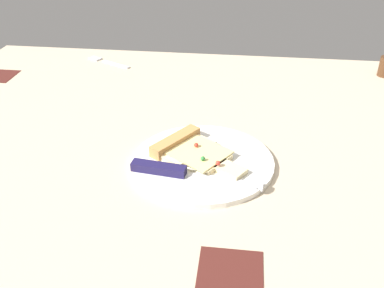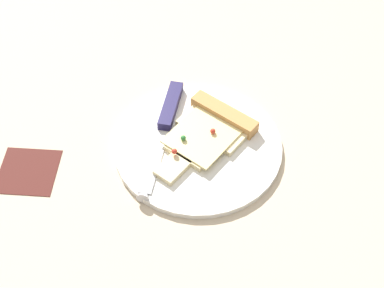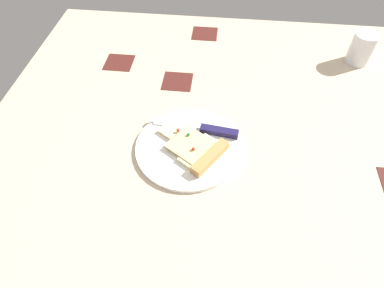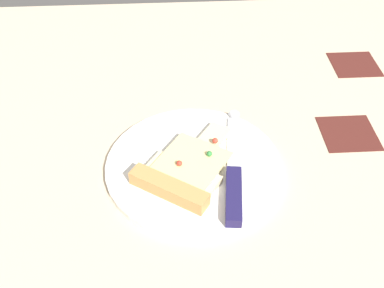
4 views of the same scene
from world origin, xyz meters
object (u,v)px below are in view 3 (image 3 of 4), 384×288
plate (188,147)px  pizza_slice (196,149)px  knife (203,129)px  drinking_glass (362,48)px

plate → pizza_slice: (-1.46, -2.19, 1.29)cm
plate → knife: 6.61cm
plate → drinking_glass: drinking_glass is taller
knife → drinking_glass: size_ratio=2.43×
pizza_slice → drinking_glass: (44.34, -48.13, 3.14)cm
pizza_slice → knife: bearing=26.1°
knife → plate: bearing=158.1°
plate → knife: bearing=-29.1°
plate → drinking_glass: (42.88, -50.32, 4.43)cm
pizza_slice → knife: pizza_slice is taller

